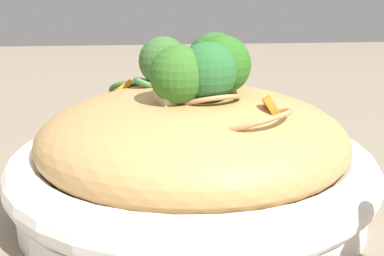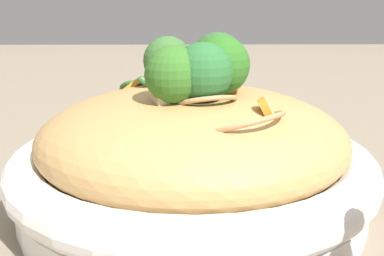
{
  "view_description": "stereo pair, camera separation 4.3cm",
  "coord_description": "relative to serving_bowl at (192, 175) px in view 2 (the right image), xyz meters",
  "views": [
    {
      "loc": [
        0.41,
        -0.05,
        0.19
      ],
      "look_at": [
        0.0,
        0.0,
        0.08
      ],
      "focal_mm": 44.62,
      "sensor_mm": 36.0,
      "label": 1
    },
    {
      "loc": [
        0.41,
        -0.01,
        0.19
      ],
      "look_at": [
        0.0,
        0.0,
        0.08
      ],
      "focal_mm": 44.62,
      "sensor_mm": 36.0,
      "label": 2
    }
  ],
  "objects": [
    {
      "name": "ground_plane",
      "position": [
        0.0,
        0.0,
        -0.03
      ],
      "size": [
        3.0,
        3.0,
        0.0
      ],
      "primitive_type": "plane",
      "color": "#7D6F5C"
    },
    {
      "name": "serving_bowl",
      "position": [
        0.0,
        0.0,
        0.0
      ],
      "size": [
        0.33,
        0.33,
        0.06
      ],
      "color": "white",
      "rests_on": "ground_plane"
    },
    {
      "name": "noodle_heap",
      "position": [
        0.0,
        0.0,
        0.04
      ],
      "size": [
        0.28,
        0.28,
        0.1
      ],
      "color": "tan",
      "rests_on": "serving_bowl"
    },
    {
      "name": "broccoli_florets",
      "position": [
        -0.0,
        0.0,
        0.1
      ],
      "size": [
        0.16,
        0.11,
        0.06
      ],
      "color": "#8DB774",
      "rests_on": "serving_bowl"
    },
    {
      "name": "carrot_coins",
      "position": [
        -0.02,
        -0.01,
        0.07
      ],
      "size": [
        0.16,
        0.14,
        0.03
      ],
      "color": "orange",
      "rests_on": "serving_bowl"
    },
    {
      "name": "zucchini_slices",
      "position": [
        -0.08,
        -0.05,
        0.07
      ],
      "size": [
        0.11,
        0.06,
        0.04
      ],
      "color": "beige",
      "rests_on": "serving_bowl"
    },
    {
      "name": "chicken_chunks",
      "position": [
        -0.03,
        -0.01,
        0.08
      ],
      "size": [
        0.14,
        0.06,
        0.03
      ],
      "color": "beige",
      "rests_on": "serving_bowl"
    }
  ]
}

